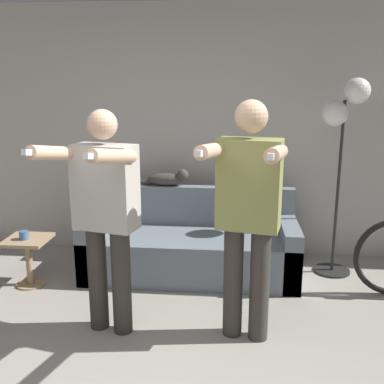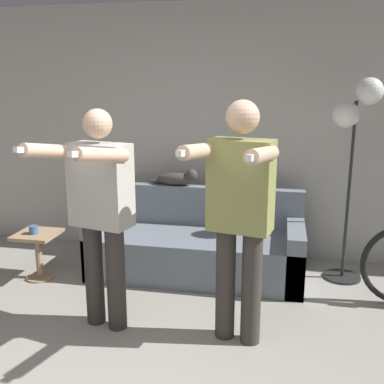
# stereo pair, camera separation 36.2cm
# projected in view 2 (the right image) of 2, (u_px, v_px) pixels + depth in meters

# --- Properties ---
(wall_back) EXTENTS (10.00, 0.05, 2.60)m
(wall_back) POSITION_uv_depth(u_px,v_px,m) (191.00, 132.00, 4.73)
(wall_back) COLOR #B7B2A8
(wall_back) RESTS_ON ground_plane
(couch) EXTENTS (2.00, 0.82, 0.80)m
(couch) POSITION_uv_depth(u_px,v_px,m) (197.00, 247.00, 4.34)
(couch) COLOR slate
(couch) RESTS_ON ground_plane
(person_left) EXTENTS (0.61, 0.75, 1.64)m
(person_left) POSITION_uv_depth(u_px,v_px,m) (100.00, 206.00, 3.21)
(person_left) COLOR #38332D
(person_left) RESTS_ON ground_plane
(person_right) EXTENTS (0.58, 0.74, 1.70)m
(person_right) POSITION_uv_depth(u_px,v_px,m) (239.00, 208.00, 3.01)
(person_right) COLOR #38332D
(person_right) RESTS_ON ground_plane
(cat) EXTENTS (0.53, 0.14, 0.17)m
(cat) POSITION_uv_depth(u_px,v_px,m) (178.00, 178.00, 4.53)
(cat) COLOR #3D3833
(cat) RESTS_ON couch
(floor_lamp) EXTENTS (0.41, 0.35, 1.85)m
(floor_lamp) POSITION_uv_depth(u_px,v_px,m) (356.00, 123.00, 3.93)
(floor_lamp) COLOR black
(floor_lamp) RESTS_ON ground_plane
(side_table) EXTENTS (0.38, 0.38, 0.45)m
(side_table) POSITION_uv_depth(u_px,v_px,m) (38.00, 246.00, 4.20)
(side_table) COLOR #A38460
(side_table) RESTS_ON ground_plane
(cup) EXTENTS (0.08, 0.08, 0.08)m
(cup) POSITION_uv_depth(u_px,v_px,m) (34.00, 230.00, 4.14)
(cup) COLOR #3D6693
(cup) RESTS_ON side_table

